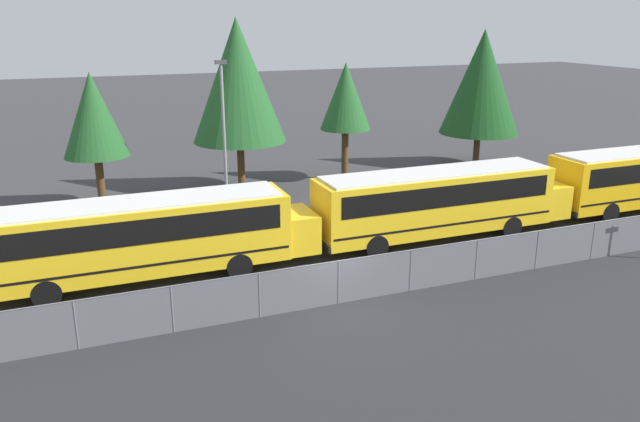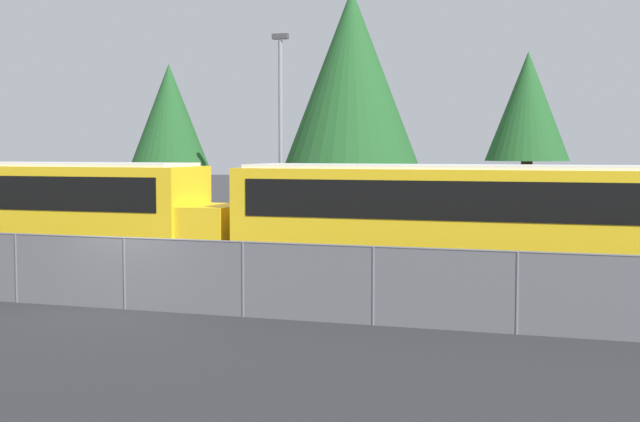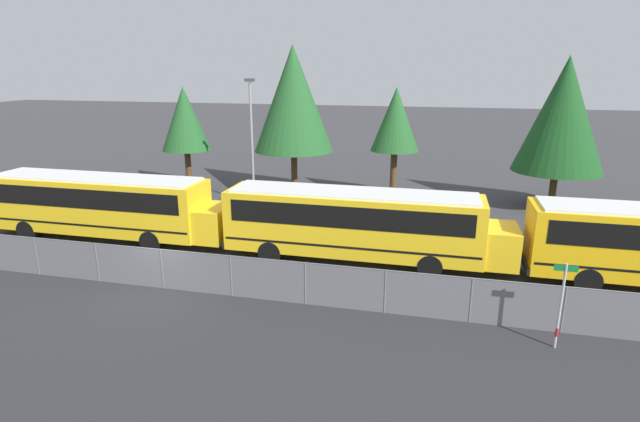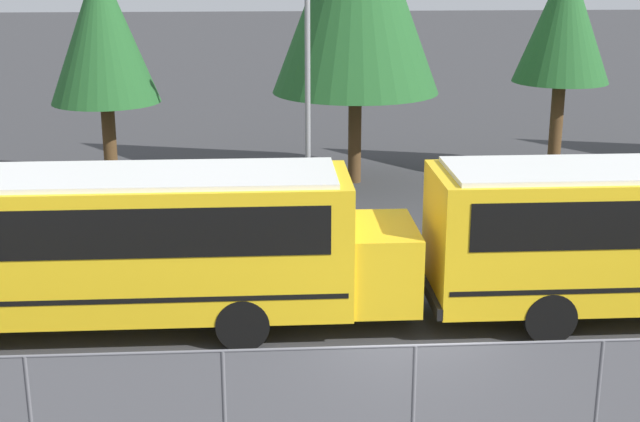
{
  "view_description": "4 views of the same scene",
  "coord_description": "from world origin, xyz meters",
  "px_view_note": "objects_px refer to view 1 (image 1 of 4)",
  "views": [
    {
      "loc": [
        -8.37,
        -19.31,
        10.17
      ],
      "look_at": [
        1.34,
        5.2,
        1.93
      ],
      "focal_mm": 35.0,
      "sensor_mm": 36.0,
      "label": 1
    },
    {
      "loc": [
        10.81,
        -18.22,
        3.77
      ],
      "look_at": [
        3.53,
        3.94,
        2.14
      ],
      "focal_mm": 50.0,
      "sensor_mm": 36.0,
      "label": 2
    },
    {
      "loc": [
        10.63,
        -16.71,
        8.74
      ],
      "look_at": [
        5.26,
        5.53,
        2.1
      ],
      "focal_mm": 28.0,
      "sensor_mm": 36.0,
      "label": 3
    },
    {
      "loc": [
        -2.3,
        -12.64,
        7.69
      ],
      "look_at": [
        -1.16,
        5.36,
        2.32
      ],
      "focal_mm": 50.0,
      "sensor_mm": 36.0,
      "label": 4
    }
  ],
  "objects_px": {
    "tree_0": "(482,82)",
    "school_bus_1": "(149,233)",
    "tree_1": "(238,81)",
    "tree_2": "(346,97)",
    "school_bus_2": "(440,199)",
    "tree_3": "(93,115)",
    "light_pole": "(224,130)"
  },
  "relations": [
    {
      "from": "tree_2",
      "to": "tree_3",
      "type": "relative_size",
      "value": 1.01
    },
    {
      "from": "tree_0",
      "to": "tree_3",
      "type": "relative_size",
      "value": 1.27
    },
    {
      "from": "light_pole",
      "to": "tree_0",
      "type": "xyz_separation_m",
      "value": [
        18.84,
        3.71,
        1.49
      ]
    },
    {
      "from": "school_bus_1",
      "to": "tree_2",
      "type": "xyz_separation_m",
      "value": [
        13.78,
        12.03,
        3.34
      ]
    },
    {
      "from": "school_bus_2",
      "to": "tree_0",
      "type": "relative_size",
      "value": 1.39
    },
    {
      "from": "school_bus_2",
      "to": "tree_3",
      "type": "height_order",
      "value": "tree_3"
    },
    {
      "from": "tree_3",
      "to": "school_bus_1",
      "type": "bearing_deg",
      "value": -83.75
    },
    {
      "from": "school_bus_1",
      "to": "light_pole",
      "type": "height_order",
      "value": "light_pole"
    },
    {
      "from": "tree_3",
      "to": "light_pole",
      "type": "bearing_deg",
      "value": -26.94
    },
    {
      "from": "school_bus_2",
      "to": "tree_1",
      "type": "xyz_separation_m",
      "value": [
        -6.52,
        11.84,
        4.62
      ]
    },
    {
      "from": "school_bus_1",
      "to": "tree_0",
      "type": "xyz_separation_m",
      "value": [
        23.92,
        12.01,
        3.89
      ]
    },
    {
      "from": "school_bus_1",
      "to": "school_bus_2",
      "type": "bearing_deg",
      "value": -0.24
    },
    {
      "from": "tree_1",
      "to": "tree_2",
      "type": "xyz_separation_m",
      "value": [
        6.95,
        0.25,
        -1.28
      ]
    },
    {
      "from": "tree_2",
      "to": "tree_3",
      "type": "distance_m",
      "value": 15.06
    },
    {
      "from": "tree_0",
      "to": "light_pole",
      "type": "bearing_deg",
      "value": -168.85
    },
    {
      "from": "school_bus_1",
      "to": "tree_2",
      "type": "height_order",
      "value": "tree_2"
    },
    {
      "from": "tree_1",
      "to": "tree_3",
      "type": "height_order",
      "value": "tree_1"
    },
    {
      "from": "light_pole",
      "to": "tree_3",
      "type": "distance_m",
      "value": 7.15
    },
    {
      "from": "tree_0",
      "to": "tree_2",
      "type": "bearing_deg",
      "value": 179.87
    },
    {
      "from": "school_bus_1",
      "to": "tree_2",
      "type": "relative_size",
      "value": 1.75
    },
    {
      "from": "school_bus_1",
      "to": "tree_2",
      "type": "bearing_deg",
      "value": 41.13
    },
    {
      "from": "tree_0",
      "to": "tree_1",
      "type": "bearing_deg",
      "value": -179.24
    },
    {
      "from": "school_bus_1",
      "to": "tree_3",
      "type": "xyz_separation_m",
      "value": [
        -1.26,
        11.52,
        3.09
      ]
    },
    {
      "from": "tree_1",
      "to": "school_bus_1",
      "type": "bearing_deg",
      "value": -120.09
    },
    {
      "from": "tree_0",
      "to": "tree_3",
      "type": "height_order",
      "value": "tree_0"
    },
    {
      "from": "tree_0",
      "to": "school_bus_1",
      "type": "bearing_deg",
      "value": -153.34
    },
    {
      "from": "tree_0",
      "to": "tree_1",
      "type": "xyz_separation_m",
      "value": [
        -17.09,
        -0.23,
        0.73
      ]
    },
    {
      "from": "tree_1",
      "to": "tree_3",
      "type": "xyz_separation_m",
      "value": [
        -8.09,
        -0.26,
        -1.52
      ]
    },
    {
      "from": "school_bus_2",
      "to": "tree_1",
      "type": "distance_m",
      "value": 14.28
    },
    {
      "from": "school_bus_2",
      "to": "tree_3",
      "type": "distance_m",
      "value": 18.9
    },
    {
      "from": "tree_0",
      "to": "tree_2",
      "type": "xyz_separation_m",
      "value": [
        -10.14,
        0.02,
        -0.55
      ]
    },
    {
      "from": "school_bus_1",
      "to": "tree_1",
      "type": "distance_m",
      "value": 14.38
    }
  ]
}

